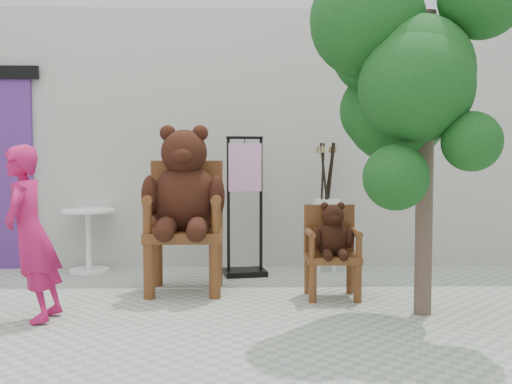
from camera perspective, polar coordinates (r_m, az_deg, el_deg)
ground_plane at (r=4.58m, az=-1.32°, el=-13.10°), size 60.00×60.00×0.00m
back_wall at (r=7.49m, az=-1.45°, el=4.96°), size 9.00×1.00×3.00m
chair_big at (r=5.74m, az=-6.83°, el=-0.64°), size 0.78×0.84×1.60m
chair_small at (r=5.56m, az=7.25°, el=-4.64°), size 0.48×0.48×0.88m
person at (r=5.04m, az=-20.67°, el=-3.75°), size 0.35×0.52×1.38m
cafe_table at (r=7.00m, az=-15.67°, el=-3.75°), size 0.60×0.60×0.70m
display_stand at (r=6.52m, az=-1.07°, el=-2.87°), size 0.50×0.42×1.51m
stool_bucket at (r=6.80m, az=6.75°, el=-2.15°), size 0.32×0.32×1.45m
tree at (r=4.96m, az=13.66°, el=11.04°), size 1.60×1.44×2.84m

